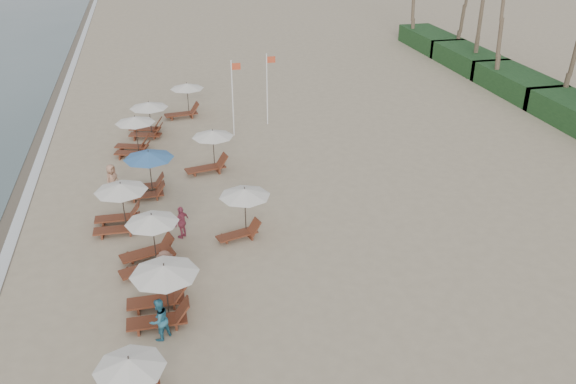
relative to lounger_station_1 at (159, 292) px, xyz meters
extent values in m
plane|color=tan|center=(5.03, -1.04, -1.07)|extent=(160.00, 160.00, 0.00)
cube|color=white|center=(-6.17, 8.96, -1.05)|extent=(0.50, 140.00, 0.02)
cube|color=#193D1C|center=(27.03, 20.96, -0.27)|extent=(3.20, 8.00, 1.60)
cube|color=#193D1C|center=(27.03, 28.46, -0.27)|extent=(3.20, 8.00, 1.60)
cube|color=#193D1C|center=(27.03, 35.96, -0.27)|extent=(3.20, 8.00, 1.60)
cylinder|color=brown|center=(27.93, 16.96, 3.83)|extent=(0.36, 0.36, 9.80)
cylinder|color=brown|center=(26.13, 22.16, 4.23)|extent=(0.36, 0.36, 10.60)
cylinder|color=brown|center=(27.03, 27.36, 4.63)|extent=(0.36, 0.36, 11.40)
cylinder|color=brown|center=(27.93, 32.56, 3.43)|extent=(0.36, 0.36, 9.00)
cone|color=white|center=(-0.87, -4.56, 1.00)|extent=(2.02, 2.02, 0.35)
cylinder|color=black|center=(0.25, 0.00, -0.04)|extent=(0.05, 0.05, 2.05)
cone|color=white|center=(0.25, 0.00, 0.89)|extent=(2.42, 2.42, 0.35)
cylinder|color=black|center=(-0.06, 3.41, 0.05)|extent=(0.05, 0.05, 2.24)
cone|color=white|center=(-0.06, 3.41, 1.07)|extent=(2.13, 2.13, 0.35)
cylinder|color=black|center=(-1.31, 6.79, 0.00)|extent=(0.05, 0.05, 2.13)
cone|color=white|center=(-1.31, 6.79, 0.97)|extent=(2.34, 2.34, 0.35)
cylinder|color=black|center=(-0.04, 9.94, 0.05)|extent=(0.05, 0.05, 2.23)
cone|color=#386BA6|center=(-0.04, 9.94, 1.06)|extent=(2.46, 2.46, 0.35)
cylinder|color=black|center=(-0.68, 15.51, 0.01)|extent=(0.05, 0.05, 2.15)
cone|color=white|center=(-0.68, 15.51, 0.98)|extent=(2.26, 2.26, 0.35)
cylinder|color=black|center=(0.13, 18.32, -0.04)|extent=(0.05, 0.05, 2.05)
cone|color=white|center=(0.13, 18.32, 0.89)|extent=(2.34, 2.34, 0.35)
cylinder|color=black|center=(3.88, 5.04, 0.01)|extent=(0.05, 0.05, 2.15)
cone|color=white|center=(3.88, 5.04, 0.98)|extent=(2.24, 2.24, 0.35)
cylinder|color=black|center=(3.35, 12.33, 0.01)|extent=(0.05, 0.05, 2.15)
cone|color=white|center=(3.35, 12.33, 0.98)|extent=(2.24, 2.24, 0.35)
cylinder|color=black|center=(2.70, 21.51, 0.01)|extent=(0.05, 0.05, 2.15)
cone|color=white|center=(2.70, 21.51, 0.98)|extent=(2.24, 2.24, 0.35)
imported|color=teal|center=(-0.07, -1.18, -0.29)|extent=(0.96, 0.94, 1.56)
imported|color=#8D5B48|center=(0.28, 1.61, -0.23)|extent=(0.81, 1.18, 1.68)
imported|color=#B34760|center=(1.14, 5.39, -0.32)|extent=(0.85, 0.90, 1.50)
imported|color=tan|center=(-1.94, 10.39, -0.26)|extent=(0.88, 0.94, 1.61)
cylinder|color=silver|center=(5.13, 17.13, 1.30)|extent=(0.08, 0.08, 4.72)
cube|color=#B94022|center=(5.41, 17.13, 3.26)|extent=(0.55, 0.02, 0.40)
cylinder|color=silver|center=(7.56, 18.62, 1.25)|extent=(0.08, 0.08, 4.63)
cube|color=#B94022|center=(7.84, 18.62, 3.16)|extent=(0.55, 0.02, 0.40)
camera|label=1|loc=(0.53, -17.67, 12.46)|focal=37.34mm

